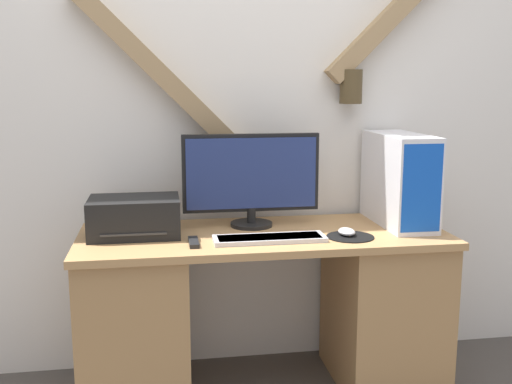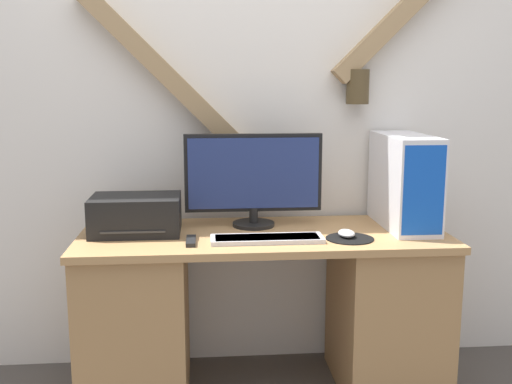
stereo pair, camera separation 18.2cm
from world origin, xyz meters
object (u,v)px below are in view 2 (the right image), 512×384
Objects in this scene: keyboard at (266,239)px; remote_control at (191,241)px; mouse at (346,233)px; computer_tower at (404,181)px; printer at (136,215)px; monitor at (253,177)px.

keyboard is 3.22× the size of remote_control.
mouse is 0.62m from remote_control.
printer is at bearing -178.89° from computer_tower.
monitor is 6.29× the size of mouse.
printer is at bearing 161.47° from keyboard.
mouse is 0.26× the size of printer.
keyboard is 0.56m from printer.
monitor reaches higher than keyboard.
printer is (-0.49, -0.08, -0.14)m from monitor.
keyboard is at bearing -18.53° from printer.
computer_tower is 3.42× the size of remote_control.
mouse is 0.20× the size of computer_tower.
monitor reaches higher than mouse.
mouse is at bearing -33.54° from monitor.
printer reaches higher than remote_control.
computer_tower is 1.15m from printer.
computer_tower is at bearing 12.31° from remote_control.
monitor is 4.29× the size of remote_control.
keyboard is at bearing -175.71° from mouse.
remote_control is (-0.91, -0.20, -0.19)m from computer_tower.
mouse is at bearing 4.29° from keyboard.
printer is (-0.85, 0.15, 0.06)m from mouse.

